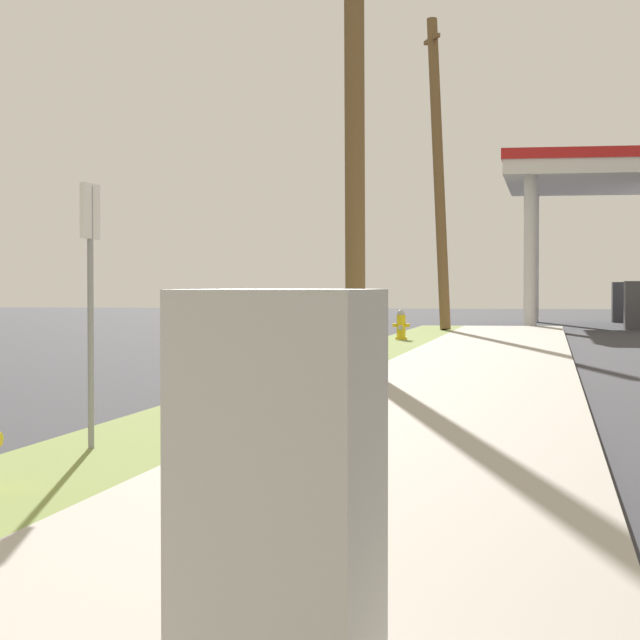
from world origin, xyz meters
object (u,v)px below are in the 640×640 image
Objects in this scene: utility_pole_midground at (355,95)px; street_sign_post at (90,259)px; fire_hydrant_third at (351,340)px; fire_hydrant_fourth at (401,326)px; fire_hydrant_second at (246,368)px; utility_cabinet at (286,551)px; utility_pole_background at (438,169)px.

utility_pole_midground is 4.01× the size of street_sign_post.
fire_hydrant_third is 1.00× the size of fire_hydrant_fourth.
utility_pole_midground is at bearing 84.28° from fire_hydrant_second.
fire_hydrant_third is 0.09× the size of utility_pole_midground.
utility_cabinet is at bearing -82.03° from utility_pole_midground.
utility_pole_background is at bearing 89.39° from fire_hydrant_second.
utility_cabinet is 7.22m from street_sign_post.
utility_pole_background is 4.51× the size of street_sign_post.
fire_hydrant_second is 8.25m from fire_hydrant_third.
street_sign_post is (-0.04, -13.49, 1.19)m from fire_hydrant_third.
fire_hydrant_third is 13.54m from street_sign_post.
utility_pole_background reaches higher than fire_hydrant_third.
street_sign_post is (-0.03, -21.68, 1.19)m from fire_hydrant_fourth.
utility_pole_midground is 0.89× the size of utility_pole_background.
utility_cabinet is at bearing -81.75° from fire_hydrant_third.
utility_pole_background is at bearing 88.08° from fire_hydrant_fourth.
fire_hydrant_fourth is at bearing 92.68° from utility_pole_midground.
fire_hydrant_third is at bearing -89.98° from fire_hydrant_fourth.
street_sign_post is (-0.03, -5.24, 1.19)m from fire_hydrant_second.
fire_hydrant_second is at bearing -90.04° from fire_hydrant_third.
fire_hydrant_third is 16.50m from utility_pole_background.
fire_hydrant_third is at bearing 89.85° from street_sign_post.
fire_hydrant_second is at bearing -90.01° from fire_hydrant_fourth.
utility_pole_background is 29.54m from street_sign_post.
fire_hydrant_fourth is 28.36m from utility_cabinet.
utility_cabinet is (2.38, -17.02, -3.73)m from utility_pole_midground.
fire_hydrant_second is 0.09× the size of utility_pole_midground.
utility_pole_midground is at bearing 86.97° from street_sign_post.
fire_hydrant_second is 0.08× the size of utility_pole_background.
utility_cabinet is (2.91, -28.21, 0.28)m from fire_hydrant_fourth.
utility_cabinet is 0.61× the size of street_sign_post.
fire_hydrant_fourth is (-0.00, 8.19, 0.00)m from fire_hydrant_third.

